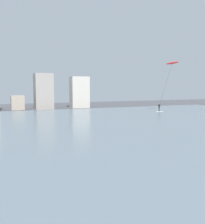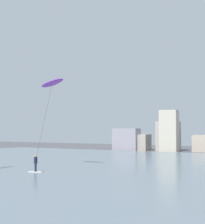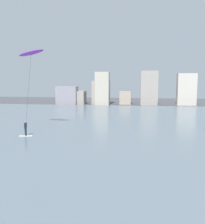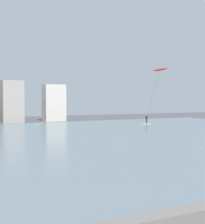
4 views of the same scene
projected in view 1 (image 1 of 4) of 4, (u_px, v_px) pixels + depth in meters
name	position (u px, v px, depth m)	size (l,w,h in m)	color
water_bay	(72.00, 130.00, 30.02)	(84.00, 52.00, 0.10)	slate
far_shore_buildings	(17.00, 95.00, 55.11)	(32.17, 4.71, 7.85)	gray
kitesurfer_red	(171.00, 68.00, 50.03)	(4.27, 1.87, 9.89)	silver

